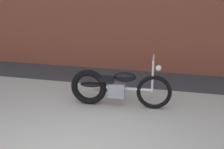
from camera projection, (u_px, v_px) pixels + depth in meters
sidewalk_slab at (107, 119)px, 4.71m from camera, size 36.00×3.50×0.01m
motorcycle_black at (113, 87)px, 5.15m from camera, size 2.01×0.58×1.03m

